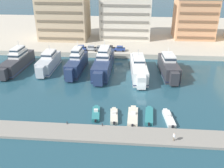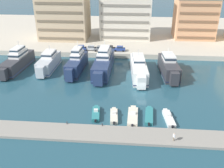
{
  "view_description": "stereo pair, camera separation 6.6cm",
  "coord_description": "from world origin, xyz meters",
  "px_view_note": "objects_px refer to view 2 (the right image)",
  "views": [
    {
      "loc": [
        -2.92,
        -56.05,
        29.23
      ],
      "look_at": [
        -7.55,
        -0.09,
        2.5
      ],
      "focal_mm": 40.0,
      "sensor_mm": 36.0,
      "label": 1
    },
    {
      "loc": [
        -2.85,
        -56.04,
        29.23
      ],
      "look_at": [
        -7.55,
        -0.09,
        2.5
      ],
      "focal_mm": 40.0,
      "sensor_mm": 36.0,
      "label": 2
    }
  ],
  "objects_px": {
    "yacht_charcoal_far_left": "(17,62)",
    "motorboat_cream_mid_left": "(133,116)",
    "yacht_navy_mid_left": "(77,63)",
    "car_grey_mid_left": "(100,48)",
    "car_blue_center": "(120,48)",
    "yacht_silver_left": "(49,62)",
    "yacht_white_center": "(139,68)",
    "motorboat_teal_far_left": "(96,114)",
    "motorboat_teal_center_left": "(149,116)",
    "motorboat_white_center": "(169,118)",
    "yacht_charcoal_center_right": "(169,67)",
    "car_silver_left": "(91,48)",
    "motorboat_cream_left": "(114,116)",
    "car_blue_far_left": "(81,48)",
    "pedestrian_near_edge": "(174,136)",
    "car_black_center_left": "(110,48)",
    "yacht_navy_center_left": "(104,63)"
  },
  "relations": [
    {
      "from": "yacht_navy_center_left",
      "to": "motorboat_white_center",
      "type": "bearing_deg",
      "value": -56.85
    },
    {
      "from": "motorboat_cream_left",
      "to": "pedestrian_near_edge",
      "type": "height_order",
      "value": "pedestrian_near_edge"
    },
    {
      "from": "motorboat_teal_far_left",
      "to": "yacht_navy_mid_left",
      "type": "bearing_deg",
      "value": 110.91
    },
    {
      "from": "car_blue_center",
      "to": "motorboat_white_center",
      "type": "bearing_deg",
      "value": -72.71
    },
    {
      "from": "car_silver_left",
      "to": "motorboat_teal_far_left",
      "type": "bearing_deg",
      "value": -79.46
    },
    {
      "from": "yacht_navy_center_left",
      "to": "yacht_charcoal_center_right",
      "type": "xyz_separation_m",
      "value": [
        19.32,
        -1.04,
        -0.22
      ]
    },
    {
      "from": "yacht_white_center",
      "to": "car_grey_mid_left",
      "type": "xyz_separation_m",
      "value": [
        -13.45,
        16.56,
        0.47
      ]
    },
    {
      "from": "yacht_charcoal_center_right",
      "to": "car_blue_center",
      "type": "distance_m",
      "value": 22.16
    },
    {
      "from": "yacht_silver_left",
      "to": "yacht_white_center",
      "type": "xyz_separation_m",
      "value": [
        27.66,
        -2.55,
        -0.0
      ]
    },
    {
      "from": "yacht_charcoal_center_right",
      "to": "motorboat_cream_left",
      "type": "relative_size",
      "value": 2.83
    },
    {
      "from": "motorboat_teal_far_left",
      "to": "motorboat_cream_mid_left",
      "type": "bearing_deg",
      "value": -3.24
    },
    {
      "from": "motorboat_teal_far_left",
      "to": "motorboat_white_center",
      "type": "bearing_deg",
      "value": -1.5
    },
    {
      "from": "yacht_silver_left",
      "to": "yacht_white_center",
      "type": "bearing_deg",
      "value": -5.27
    },
    {
      "from": "yacht_navy_mid_left",
      "to": "car_blue_far_left",
      "type": "height_order",
      "value": "yacht_navy_mid_left"
    },
    {
      "from": "yacht_navy_mid_left",
      "to": "motorboat_teal_center_left",
      "type": "xyz_separation_m",
      "value": [
        20.59,
        -23.84,
        -2.29
      ]
    },
    {
      "from": "yacht_silver_left",
      "to": "yacht_white_center",
      "type": "relative_size",
      "value": 0.79
    },
    {
      "from": "yacht_silver_left",
      "to": "yacht_charcoal_center_right",
      "type": "bearing_deg",
      "value": -2.22
    },
    {
      "from": "motorboat_cream_mid_left",
      "to": "motorboat_white_center",
      "type": "relative_size",
      "value": 1.12
    },
    {
      "from": "car_grey_mid_left",
      "to": "car_blue_center",
      "type": "xyz_separation_m",
      "value": [
        6.96,
        0.59,
        0.0
      ]
    },
    {
      "from": "motorboat_cream_left",
      "to": "car_grey_mid_left",
      "type": "distance_m",
      "value": 40.68
    },
    {
      "from": "yacht_charcoal_far_left",
      "to": "car_silver_left",
      "type": "xyz_separation_m",
      "value": [
        20.48,
        15.34,
        0.23
      ]
    },
    {
      "from": "yacht_navy_center_left",
      "to": "motorboat_cream_mid_left",
      "type": "bearing_deg",
      "value": -70.33
    },
    {
      "from": "yacht_charcoal_far_left",
      "to": "yacht_charcoal_center_right",
      "type": "xyz_separation_m",
      "value": [
        46.05,
        -0.61,
        -0.02
      ]
    },
    {
      "from": "motorboat_cream_left",
      "to": "car_blue_center",
      "type": "relative_size",
      "value": 1.5
    },
    {
      "from": "yacht_silver_left",
      "to": "yacht_navy_mid_left",
      "type": "relative_size",
      "value": 0.93
    },
    {
      "from": "yacht_silver_left",
      "to": "car_blue_center",
      "type": "distance_m",
      "value": 25.72
    },
    {
      "from": "yacht_white_center",
      "to": "yacht_charcoal_center_right",
      "type": "bearing_deg",
      "value": 7.36
    },
    {
      "from": "motorboat_teal_center_left",
      "to": "motorboat_white_center",
      "type": "distance_m",
      "value": 4.09
    },
    {
      "from": "yacht_charcoal_center_right",
      "to": "motorboat_cream_left",
      "type": "xyz_separation_m",
      "value": [
        -14.23,
        -24.39,
        -2.02
      ]
    },
    {
      "from": "yacht_white_center",
      "to": "yacht_navy_mid_left",
      "type": "bearing_deg",
      "value": 175.87
    },
    {
      "from": "motorboat_teal_center_left",
      "to": "car_blue_far_left",
      "type": "distance_m",
      "value": 45.33
    },
    {
      "from": "motorboat_teal_far_left",
      "to": "motorboat_teal_center_left",
      "type": "height_order",
      "value": "motorboat_teal_far_left"
    },
    {
      "from": "motorboat_cream_mid_left",
      "to": "pedestrian_near_edge",
      "type": "distance_m",
      "value": 10.62
    },
    {
      "from": "car_grey_mid_left",
      "to": "motorboat_cream_mid_left",
      "type": "bearing_deg",
      "value": -73.18
    },
    {
      "from": "yacht_navy_mid_left",
      "to": "car_grey_mid_left",
      "type": "height_order",
      "value": "yacht_navy_mid_left"
    },
    {
      "from": "motorboat_white_center",
      "to": "car_grey_mid_left",
      "type": "height_order",
      "value": "car_grey_mid_left"
    },
    {
      "from": "motorboat_white_center",
      "to": "car_blue_center",
      "type": "height_order",
      "value": "car_blue_center"
    },
    {
      "from": "yacht_white_center",
      "to": "car_blue_center",
      "type": "xyz_separation_m",
      "value": [
        -6.5,
        17.15,
        0.47
      ]
    },
    {
      "from": "motorboat_white_center",
      "to": "yacht_white_center",
      "type": "bearing_deg",
      "value": 104.65
    },
    {
      "from": "yacht_navy_center_left",
      "to": "yacht_white_center",
      "type": "distance_m",
      "value": 10.74
    },
    {
      "from": "motorboat_cream_mid_left",
      "to": "car_black_center_left",
      "type": "height_order",
      "value": "car_black_center_left"
    },
    {
      "from": "yacht_charcoal_far_left",
      "to": "motorboat_teal_far_left",
      "type": "xyz_separation_m",
      "value": [
        27.9,
        -24.53,
        -2.01
      ]
    },
    {
      "from": "yacht_charcoal_far_left",
      "to": "motorboat_cream_mid_left",
      "type": "distance_m",
      "value": 43.71
    },
    {
      "from": "car_blue_center",
      "to": "car_black_center_left",
      "type": "bearing_deg",
      "value": 178.17
    },
    {
      "from": "motorboat_teal_center_left",
      "to": "pedestrian_near_edge",
      "type": "relative_size",
      "value": 4.46
    },
    {
      "from": "motorboat_cream_left",
      "to": "car_blue_far_left",
      "type": "distance_m",
      "value": 42.86
    },
    {
      "from": "motorboat_teal_center_left",
      "to": "pedestrian_near_edge",
      "type": "distance_m",
      "value": 9.22
    },
    {
      "from": "car_grey_mid_left",
      "to": "pedestrian_near_edge",
      "type": "height_order",
      "value": "car_grey_mid_left"
    },
    {
      "from": "yacht_charcoal_far_left",
      "to": "yacht_navy_mid_left",
      "type": "height_order",
      "value": "yacht_navy_mid_left"
    },
    {
      "from": "car_grey_mid_left",
      "to": "yacht_silver_left",
      "type": "bearing_deg",
      "value": -135.41
    }
  ]
}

